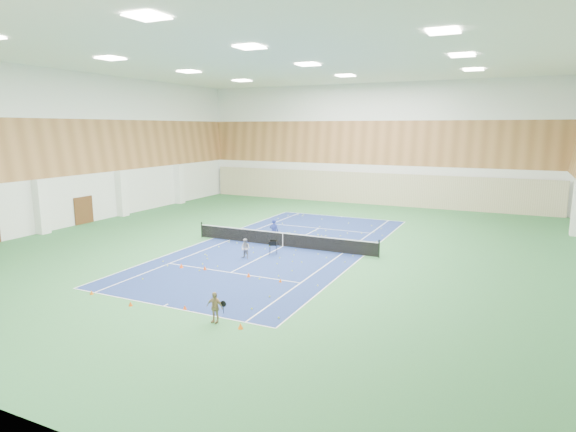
{
  "coord_description": "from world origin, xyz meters",
  "views": [
    {
      "loc": [
        13.43,
        -27.53,
        7.67
      ],
      "look_at": [
        0.22,
        0.33,
        2.0
      ],
      "focal_mm": 30.0,
      "sensor_mm": 36.0,
      "label": 1
    }
  ],
  "objects_px": {
    "tennis_net": "(283,238)",
    "ball_cart": "(273,247)",
    "coach": "(274,231)",
    "child_apron": "(215,307)",
    "child_court": "(246,249)"
  },
  "relations": [
    {
      "from": "tennis_net",
      "to": "ball_cart",
      "type": "height_order",
      "value": "tennis_net"
    },
    {
      "from": "coach",
      "to": "ball_cart",
      "type": "distance_m",
      "value": 2.9
    },
    {
      "from": "tennis_net",
      "to": "child_apron",
      "type": "relative_size",
      "value": 10.1
    },
    {
      "from": "coach",
      "to": "child_apron",
      "type": "relative_size",
      "value": 1.3
    },
    {
      "from": "child_apron",
      "to": "tennis_net",
      "type": "bearing_deg",
      "value": 102.41
    },
    {
      "from": "coach",
      "to": "child_apron",
      "type": "height_order",
      "value": "coach"
    },
    {
      "from": "tennis_net",
      "to": "child_court",
      "type": "height_order",
      "value": "child_court"
    },
    {
      "from": "coach",
      "to": "child_apron",
      "type": "xyz_separation_m",
      "value": [
        3.95,
        -12.97,
        -0.19
      ]
    },
    {
      "from": "child_court",
      "to": "child_apron",
      "type": "bearing_deg",
      "value": -62.34
    },
    {
      "from": "tennis_net",
      "to": "child_apron",
      "type": "distance_m",
      "value": 12.73
    },
    {
      "from": "child_court",
      "to": "child_apron",
      "type": "xyz_separation_m",
      "value": [
        3.73,
        -8.81,
        0.03
      ]
    },
    {
      "from": "coach",
      "to": "child_court",
      "type": "xyz_separation_m",
      "value": [
        0.22,
        -4.16,
        -0.23
      ]
    },
    {
      "from": "ball_cart",
      "to": "child_court",
      "type": "bearing_deg",
      "value": -143.4
    },
    {
      "from": "tennis_net",
      "to": "child_apron",
      "type": "height_order",
      "value": "child_apron"
    },
    {
      "from": "ball_cart",
      "to": "coach",
      "type": "bearing_deg",
      "value": 95.9
    }
  ]
}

